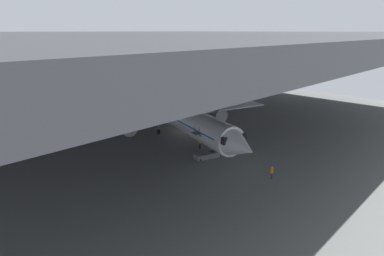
% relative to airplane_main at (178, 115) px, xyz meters
% --- Properties ---
extents(ground_plane, '(110.00, 110.00, 0.00)m').
position_rel_airplane_main_xyz_m(ground_plane, '(1.94, 1.19, -3.61)').
color(ground_plane, slate).
extents(hangar_structure, '(121.00, 99.00, 16.86)m').
position_rel_airplane_main_xyz_m(hangar_structure, '(1.84, 14.96, 12.61)').
color(hangar_structure, '#4C4F54').
rests_on(hangar_structure, ground_plane).
extents(airplane_main, '(38.48, 38.89, 12.30)m').
position_rel_airplane_main_xyz_m(airplane_main, '(0.00, 0.00, 0.00)').
color(airplane_main, white).
rests_on(airplane_main, ground_plane).
extents(boarding_stairs, '(4.59, 2.65, 4.83)m').
position_rel_airplane_main_xyz_m(boarding_stairs, '(-3.95, -10.26, -2.86)').
color(boarding_stairs, slate).
rests_on(boarding_stairs, ground_plane).
extents(crew_worker_near_nose, '(0.53, 0.31, 1.61)m').
position_rel_airplane_main_xyz_m(crew_worker_near_nose, '(-3.82, -20.46, -2.69)').
color(crew_worker_near_nose, '#232838').
rests_on(crew_worker_near_nose, ground_plane).
extents(crew_worker_by_stairs, '(0.24, 0.55, 1.76)m').
position_rel_airplane_main_xyz_m(crew_worker_by_stairs, '(-2.18, -7.15, -2.60)').
color(crew_worker_by_stairs, '#232838').
rests_on(crew_worker_by_stairs, ground_plane).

